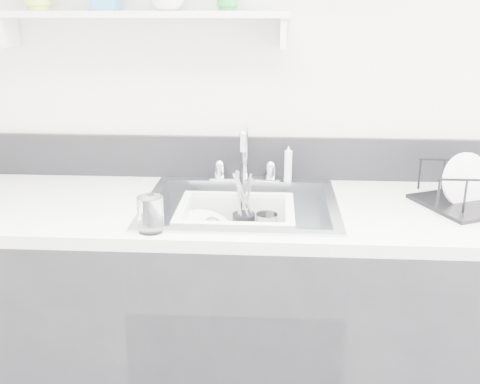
# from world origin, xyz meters

# --- Properties ---
(counter_run) EXTENTS (3.20, 0.62, 0.92)m
(counter_run) POSITION_xyz_m (0.00, 1.19, 0.46)
(counter_run) COLOR black
(counter_run) RESTS_ON ground
(backsplash) EXTENTS (3.20, 0.02, 0.16)m
(backsplash) POSITION_xyz_m (0.00, 1.49, 1.00)
(backsplash) COLOR black
(backsplash) RESTS_ON counter_run
(sink) EXTENTS (0.64, 0.52, 0.20)m
(sink) POSITION_xyz_m (0.00, 1.19, 0.83)
(sink) COLOR silver
(sink) RESTS_ON counter_run
(faucet) EXTENTS (0.26, 0.18, 0.23)m
(faucet) POSITION_xyz_m (0.00, 1.44, 0.98)
(faucet) COLOR silver
(faucet) RESTS_ON counter_run
(side_sprayer) EXTENTS (0.03, 0.03, 0.14)m
(side_sprayer) POSITION_xyz_m (0.16, 1.44, 0.99)
(side_sprayer) COLOR white
(side_sprayer) RESTS_ON counter_run
(wall_shelf) EXTENTS (1.00, 0.16, 0.12)m
(wall_shelf) POSITION_xyz_m (-0.35, 1.42, 1.51)
(wall_shelf) COLOR silver
(wall_shelf) RESTS_ON room_shell
(wash_tub) EXTENTS (0.46, 0.41, 0.15)m
(wash_tub) POSITION_xyz_m (-0.02, 1.21, 0.83)
(wash_tub) COLOR white
(wash_tub) RESTS_ON sink
(plate_stack) EXTENTS (0.26, 0.25, 0.10)m
(plate_stack) POSITION_xyz_m (-0.12, 1.17, 0.79)
(plate_stack) COLOR white
(plate_stack) RESTS_ON wash_tub
(utensil_cup) EXTENTS (0.08, 0.08, 0.27)m
(utensil_cup) POSITION_xyz_m (0.01, 1.24, 0.83)
(utensil_cup) COLOR black
(utensil_cup) RESTS_ON wash_tub
(ladle) EXTENTS (0.25, 0.28, 0.08)m
(ladle) POSITION_xyz_m (-0.06, 1.16, 0.81)
(ladle) COLOR silver
(ladle) RESTS_ON wash_tub
(tumbler_in_tub) EXTENTS (0.08, 0.08, 0.11)m
(tumbler_in_tub) POSITION_xyz_m (0.09, 1.23, 0.82)
(tumbler_in_tub) COLOR white
(tumbler_in_tub) RESTS_ON wash_tub
(tumbler_counter) EXTENTS (0.10, 0.10, 0.11)m
(tumbler_counter) POSITION_xyz_m (-0.25, 0.94, 0.97)
(tumbler_counter) COLOR white
(tumbler_counter) RESTS_ON counter_run
(dish_rack) EXTENTS (0.45, 0.40, 0.13)m
(dish_rack) POSITION_xyz_m (0.78, 1.24, 0.98)
(dish_rack) COLOR black
(dish_rack) RESTS_ON counter_run
(bowl_small) EXTENTS (0.14, 0.14, 0.03)m
(bowl_small) POSITION_xyz_m (0.09, 1.14, 0.78)
(bowl_small) COLOR white
(bowl_small) RESTS_ON wash_tub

